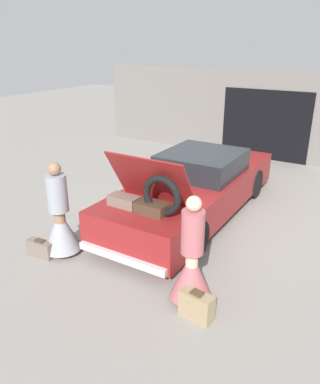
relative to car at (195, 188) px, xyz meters
name	(u,v)px	position (x,y,z in m)	size (l,w,h in m)	color
ground_plane	(194,214)	(0.00, 0.00, -0.62)	(40.00, 40.00, 0.00)	gray
garage_wall_back	(266,116)	(0.00, 5.06, 0.77)	(12.00, 0.14, 2.80)	slate
car	(195,188)	(0.00, 0.00, 0.00)	(1.85, 5.39, 1.83)	maroon
person_left	(60,222)	(-1.30, -2.72, -0.01)	(0.68, 0.68, 1.71)	#997051
person_right	(192,266)	(1.30, -2.73, -0.02)	(0.62, 0.62, 1.67)	beige
suitcase_beside_left_person	(41,249)	(-1.54, -3.02, -0.47)	(0.51, 0.21, 0.33)	#75665B
suitcase_beside_right_person	(197,305)	(1.54, -3.03, -0.42)	(0.50, 0.28, 0.42)	#9E8460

